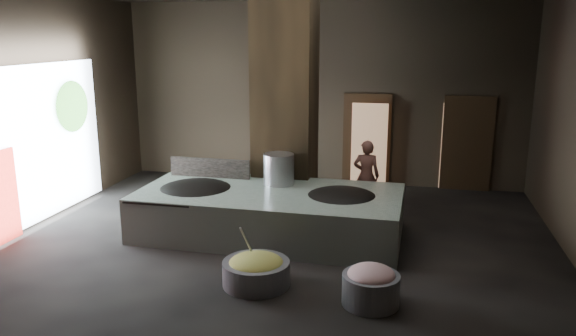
% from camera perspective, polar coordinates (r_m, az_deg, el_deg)
% --- Properties ---
extents(floor, '(10.00, 9.00, 0.10)m').
position_cam_1_polar(floor, '(10.38, -0.97, -7.82)').
color(floor, black).
rests_on(floor, ground).
extents(back_wall, '(10.00, 0.10, 4.50)m').
position_cam_1_polar(back_wall, '(14.21, 3.32, 7.56)').
color(back_wall, black).
rests_on(back_wall, ground).
extents(front_wall, '(10.00, 0.10, 4.50)m').
position_cam_1_polar(front_wall, '(5.56, -12.10, -2.31)').
color(front_wall, black).
rests_on(front_wall, ground).
extents(left_wall, '(0.10, 9.00, 4.50)m').
position_cam_1_polar(left_wall, '(12.00, -25.27, 5.17)').
color(left_wall, black).
rests_on(left_wall, ground).
extents(pillar, '(1.20, 1.20, 4.50)m').
position_cam_1_polar(pillar, '(11.68, -0.26, 6.27)').
color(pillar, black).
rests_on(pillar, ground).
extents(hearth_platform, '(4.94, 2.43, 0.85)m').
position_cam_1_polar(hearth_platform, '(10.64, -1.88, -4.57)').
color(hearth_platform, '#9FB09E').
rests_on(hearth_platform, ground).
extents(platform_cap, '(4.79, 2.30, 0.03)m').
position_cam_1_polar(platform_cap, '(10.52, -1.90, -2.56)').
color(platform_cap, black).
rests_on(platform_cap, hearth_platform).
extents(wok_left, '(1.54, 1.54, 0.43)m').
position_cam_1_polar(wok_left, '(10.93, -9.35, -2.46)').
color(wok_left, black).
rests_on(wok_left, hearth_platform).
extents(wok_left_rim, '(1.57, 1.57, 0.05)m').
position_cam_1_polar(wok_left_rim, '(10.92, -9.36, -2.11)').
color(wok_left_rim, black).
rests_on(wok_left_rim, hearth_platform).
extents(wok_right, '(1.44, 1.44, 0.40)m').
position_cam_1_polar(wok_right, '(10.35, 5.44, -3.27)').
color(wok_right, black).
rests_on(wok_right, hearth_platform).
extents(wok_right_rim, '(1.47, 1.47, 0.05)m').
position_cam_1_polar(wok_right_rim, '(10.33, 5.45, -2.90)').
color(wok_right_rim, black).
rests_on(wok_right_rim, hearth_platform).
extents(stock_pot, '(0.60, 0.60, 0.64)m').
position_cam_1_polar(stock_pot, '(10.94, -0.94, -0.21)').
color(stock_pot, '#ACADB4').
rests_on(stock_pot, hearth_platform).
extents(splash_guard, '(1.70, 0.10, 0.43)m').
position_cam_1_polar(splash_guard, '(11.58, -7.94, -0.07)').
color(splash_guard, black).
rests_on(splash_guard, hearth_platform).
extents(cook, '(0.57, 0.37, 1.54)m').
position_cam_1_polar(cook, '(12.08, 7.95, -0.78)').
color(cook, '#905649').
rests_on(cook, ground).
extents(veg_basin, '(1.04, 1.04, 0.38)m').
position_cam_1_polar(veg_basin, '(8.67, -3.25, -10.62)').
color(veg_basin, slate).
rests_on(veg_basin, ground).
extents(veg_fill, '(0.84, 0.84, 0.26)m').
position_cam_1_polar(veg_fill, '(8.61, -3.27, -9.64)').
color(veg_fill, '#7FA34F').
rests_on(veg_fill, veg_basin).
extents(ladle, '(0.21, 0.38, 0.73)m').
position_cam_1_polar(ladle, '(8.70, -3.97, -7.96)').
color(ladle, '#ACADB4').
rests_on(ladle, veg_basin).
extents(meat_basin, '(1.01, 1.01, 0.45)m').
position_cam_1_polar(meat_basin, '(8.16, 8.40, -12.11)').
color(meat_basin, slate).
rests_on(meat_basin, ground).
extents(meat_fill, '(0.67, 0.67, 0.26)m').
position_cam_1_polar(meat_fill, '(8.07, 8.46, -10.65)').
color(meat_fill, '#C2747C').
rests_on(meat_fill, meat_basin).
extents(doorway_near, '(1.18, 0.08, 2.38)m').
position_cam_1_polar(doorway_near, '(14.14, 8.00, 2.70)').
color(doorway_near, black).
rests_on(doorway_near, ground).
extents(doorway_near_glow, '(0.87, 0.04, 2.06)m').
position_cam_1_polar(doorway_near_glow, '(13.93, 8.23, 2.32)').
color(doorway_near_glow, '#8C6647').
rests_on(doorway_near_glow, ground).
extents(doorway_far, '(1.18, 0.08, 2.38)m').
position_cam_1_polar(doorway_far, '(14.16, 17.73, 2.20)').
color(doorway_far, black).
rests_on(doorway_far, ground).
extents(doorway_far_glow, '(0.89, 0.04, 2.11)m').
position_cam_1_polar(doorway_far_glow, '(14.20, 17.07, 2.07)').
color(doorway_far_glow, '#8C6647').
rests_on(doorway_far_glow, ground).
extents(left_opening, '(0.04, 4.20, 3.10)m').
position_cam_1_polar(left_opening, '(12.20, -24.02, 2.30)').
color(left_opening, white).
rests_on(left_opening, ground).
extents(pavilion_sliver, '(0.05, 0.90, 1.70)m').
position_cam_1_polar(pavilion_sliver, '(11.33, -27.22, -2.74)').
color(pavilion_sliver, maroon).
rests_on(pavilion_sliver, ground).
extents(tree_silhouette, '(0.28, 1.10, 1.10)m').
position_cam_1_polar(tree_silhouette, '(12.94, -21.05, 5.86)').
color(tree_silhouette, '#194714').
rests_on(tree_silhouette, left_opening).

